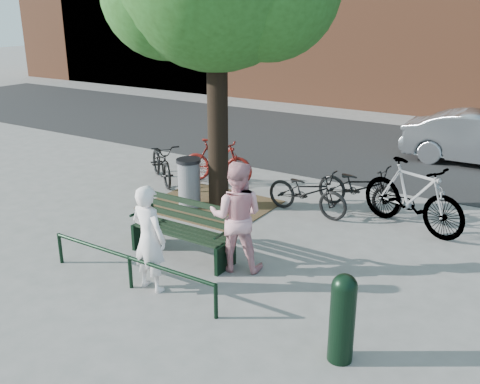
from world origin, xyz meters
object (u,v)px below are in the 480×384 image
Objects in this scene: person_left at (149,239)px; bollard at (343,315)px; bicycle_c at (307,192)px; person_right at (236,216)px; litter_bin at (189,183)px; park_bench at (185,228)px.

bollard is at bearing -178.82° from person_left.
person_left is at bearing 175.00° from bicycle_c.
person_right is 1.71× the size of litter_bin.
bicycle_c is (0.60, 3.89, -0.33)m from person_left.
person_right is (0.69, 1.20, 0.08)m from person_left.
person_left is 0.91× the size of person_right.
litter_bin is at bearing 146.03° from bollard.
park_bench is at bearing -54.21° from litter_bin.
person_left is 1.56× the size of litter_bin.
person_left is at bearing 37.29° from person_right.
park_bench is 1.03m from person_right.
litter_bin reaches higher than bicycle_c.
person_right reaches higher than litter_bin.
park_bench is 1.01× the size of bicycle_c.
park_bench is 2.25m from litter_bin.
person_right is 2.89m from litter_bin.
bicycle_c is (0.86, 2.76, -0.03)m from park_bench.
bicycle_c is at bearing -110.84° from person_right.
person_left is 3.36m from litter_bin.
litter_bin is (-1.57, 2.95, -0.27)m from person_left.
person_right reaches higher than bicycle_c.
park_bench is 1.01× the size of person_right.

